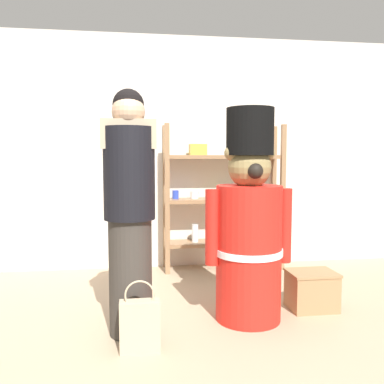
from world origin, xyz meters
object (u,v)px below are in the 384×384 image
Objects in this scene: merchandise_shelf at (222,197)px; teddy_bear_guard at (249,229)px; shopping_bag at (140,325)px; display_crate at (312,290)px; person_shopper at (130,209)px.

teddy_bear_guard is (-0.11, -1.47, -0.10)m from merchandise_shelf.
merchandise_shelf is 0.99× the size of teddy_bear_guard.
shopping_bag reaches higher than display_crate.
teddy_bear_guard is 4.21× the size of display_crate.
person_shopper is at bearing 101.67° from shopping_bag.
shopping_bag is (-0.84, -0.42, -0.53)m from teddy_bear_guard.
display_crate is at bearing 10.14° from person_shopper.
person_shopper is 3.66× the size of shopping_bag.
person_shopper reaches higher than merchandise_shelf.
teddy_bear_guard is 0.92m from person_shopper.
merchandise_shelf is 1.56m from display_crate.
person_shopper reaches higher than display_crate.
shopping_bag is 1.22× the size of display_crate.
shopping_bag is at bearing -78.33° from person_shopper.
display_crate is (1.41, 0.55, -0.02)m from shopping_bag.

